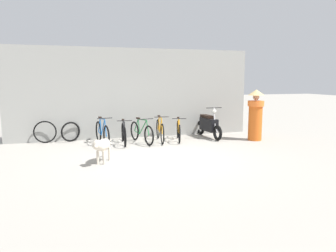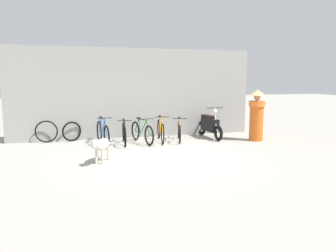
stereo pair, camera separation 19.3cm
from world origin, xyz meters
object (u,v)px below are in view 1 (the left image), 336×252
object	(u,v)px
bicycle_4	(179,131)
person_in_robes	(255,114)
spare_tire_right	(71,132)
stray_dog	(102,146)
bicycle_0	(102,133)
bicycle_2	(141,132)
motorcycle	(209,125)
bicycle_3	(160,131)
spare_tire_left	(45,132)
bicycle_1	(124,134)

from	to	relation	value
bicycle_4	person_in_robes	size ratio (longest dim) A/B	0.92
bicycle_4	spare_tire_right	xyz separation A→B (m)	(-3.47, 0.84, 0.00)
stray_dog	person_in_robes	size ratio (longest dim) A/B	0.65
bicycle_0	bicycle_2	size ratio (longest dim) A/B	1.02
motorcycle	bicycle_2	bearing A→B (deg)	-87.67
bicycle_2	bicycle_3	bearing A→B (deg)	82.45
bicycle_0	stray_dog	size ratio (longest dim) A/B	1.58
spare_tire_left	bicycle_1	bearing A→B (deg)	-20.68
bicycle_2	spare_tire_right	world-z (taller)	bicycle_2
bicycle_0	bicycle_2	world-z (taller)	bicycle_0
motorcycle	stray_dog	size ratio (longest dim) A/B	1.63
person_in_robes	spare_tire_left	size ratio (longest dim) A/B	2.36
bicycle_2	person_in_robes	distance (m)	3.86
motorcycle	spare_tire_right	bearing A→B (deg)	-100.95
bicycle_2	bicycle_4	distance (m)	1.28
motorcycle	person_in_robes	distance (m)	1.65
spare_tire_right	stray_dog	bearing A→B (deg)	-77.19
bicycle_0	bicycle_4	world-z (taller)	bicycle_0
person_in_robes	stray_dog	bearing A→B (deg)	62.50
bicycle_1	motorcycle	bearing A→B (deg)	100.54
bicycle_0	spare_tire_left	bearing A→B (deg)	-123.35
bicycle_2	person_in_robes	bearing A→B (deg)	67.48
bicycle_4	spare_tire_right	bearing A→B (deg)	-87.89
stray_dog	bicycle_0	bearing A→B (deg)	-160.98
bicycle_1	spare_tire_right	xyz separation A→B (m)	(-1.61, 0.91, -0.00)
stray_dog	bicycle_2	bearing A→B (deg)	171.58
bicycle_1	spare_tire_left	distance (m)	2.56
bicycle_0	bicycle_1	bearing A→B (deg)	77.69
bicycle_1	spare_tire_left	size ratio (longest dim) A/B	2.19
person_in_robes	spare_tire_right	world-z (taller)	person_in_robes
bicycle_2	bicycle_4	size ratio (longest dim) A/B	1.09
bicycle_2	motorcycle	distance (m)	2.49
bicycle_4	spare_tire_right	distance (m)	3.57
spare_tire_right	person_in_robes	bearing A→B (deg)	-14.65
motorcycle	stray_dog	xyz separation A→B (m)	(-3.95, -2.50, 0.00)
bicycle_2	spare_tire_left	world-z (taller)	bicycle_2
bicycle_4	person_in_robes	xyz separation A→B (m)	(2.48, -0.71, 0.57)
bicycle_0	person_in_robes	bearing A→B (deg)	74.76
bicycle_2	spare_tire_left	bearing A→B (deg)	-118.34
bicycle_1	person_in_robes	bearing A→B (deg)	86.77
bicycle_2	stray_dog	world-z (taller)	bicycle_2
motorcycle	person_in_robes	xyz separation A→B (m)	(1.28, -0.93, 0.46)
motorcycle	bicycle_1	bearing A→B (deg)	-87.94
bicycle_1	bicycle_4	world-z (taller)	bicycle_1
bicycle_2	bicycle_3	distance (m)	0.64
bicycle_1	bicycle_3	bearing A→B (deg)	99.62
bicycle_1	bicycle_0	bearing A→B (deg)	-89.85
bicycle_4	bicycle_1	bearing A→B (deg)	-72.07
spare_tire_left	spare_tire_right	world-z (taller)	spare_tire_left
motorcycle	spare_tire_right	xyz separation A→B (m)	(-4.66, 0.63, -0.10)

